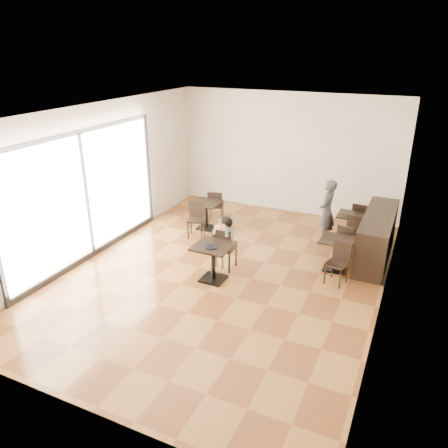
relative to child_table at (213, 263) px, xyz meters
The scene contains 23 objects.
floor 0.52m from the child_table, 74.90° to the left, with size 6.00×8.00×0.01m, color brown.
ceiling 2.85m from the child_table, 74.90° to the left, with size 6.00×8.00×0.01m, color white.
wall_back 4.51m from the child_table, 88.78° to the left, with size 6.00×0.01×3.20m, color silver.
wall_front 3.86m from the child_table, 88.55° to the right, with size 6.00×0.01×3.20m, color silver.
wall_left 3.17m from the child_table, behind, with size 0.01×8.00×3.20m, color silver.
wall_right 3.34m from the child_table, ahead, with size 0.01×8.00×3.20m, color silver.
storefront_window 3.06m from the child_table, behind, with size 0.04×4.50×2.60m, color white.
child_table is the anchor object (origin of this frame).
child_chair 0.56m from the child_table, 90.00° to the left, with size 0.41×0.41×0.90m, color black, non-canonical shape.
child 0.58m from the child_table, 90.00° to the left, with size 0.41×0.57×1.14m, color slate, non-canonical shape.
plate 0.40m from the child_table, 90.00° to the right, with size 0.25×0.25×0.02m, color black.
pizza_slice 0.71m from the child_table, 90.00° to the left, with size 0.26×0.20×0.06m, color #DEB67E, non-canonical shape.
adult_patron 3.16m from the child_table, 60.06° to the left, with size 0.55×0.36×1.50m, color #36363A.
cafe_table_mid 2.52m from the child_table, 34.83° to the left, with size 0.65×0.65×0.68m, color black, non-canonical shape.
cafe_table_left 2.60m from the child_table, 119.95° to the left, with size 0.66×0.66×0.70m, color black, non-canonical shape.
cafe_table_back 3.67m from the child_table, 55.41° to the left, with size 0.62×0.62×0.65m, color black, non-canonical shape.
chair_mid_a 2.97m from the child_table, 42.02° to the left, with size 0.37×0.37×0.82m, color black, non-canonical shape.
chair_mid_b 2.38m from the child_table, 21.95° to the left, with size 0.37×0.37×0.82m, color black, non-canonical shape.
chair_left_a 3.09m from the child_table, 114.85° to the left, with size 0.38×0.38×0.84m, color black, non-canonical shape.
chair_left_b 2.14m from the child_table, 127.31° to the left, with size 0.38×0.38×0.84m, color black, non-canonical shape.
chair_back_a 4.20m from the child_table, 58.18° to the left, with size 0.35×0.35×0.79m, color black, non-canonical shape.
chair_back_b 3.32m from the child_table, 48.11° to the left, with size 0.35×0.35×0.79m, color black, non-canonical shape.
service_counter 3.61m from the child_table, 40.51° to the left, with size 0.60×2.40×1.00m, color black.
Camera 1 is at (3.27, -7.09, 4.30)m, focal length 35.00 mm.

